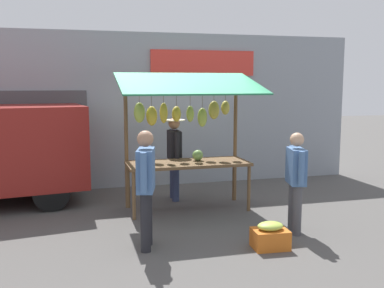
{
  "coord_description": "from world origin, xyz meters",
  "views": [
    {
      "loc": [
        2.01,
        7.81,
        2.31
      ],
      "look_at": [
        0.0,
        0.3,
        1.25
      ],
      "focal_mm": 42.2,
      "sensor_mm": 36.0,
      "label": 1
    }
  ],
  "objects_px": {
    "produce_crate_near": "(270,236)",
    "market_stall": "(186,124)",
    "shopper_with_ponytail": "(146,181)",
    "vendor_with_sunhat": "(174,152)",
    "shopper_in_striped_shirt": "(296,176)"
  },
  "relations": [
    {
      "from": "produce_crate_near",
      "to": "market_stall",
      "type": "bearing_deg",
      "value": -74.41
    },
    {
      "from": "market_stall",
      "to": "shopper_with_ponytail",
      "type": "distance_m",
      "value": 2.2
    },
    {
      "from": "market_stall",
      "to": "produce_crate_near",
      "type": "distance_m",
      "value": 2.76
    },
    {
      "from": "vendor_with_sunhat",
      "to": "shopper_with_ponytail",
      "type": "xyz_separation_m",
      "value": [
        0.97,
        2.51,
        0.0
      ]
    },
    {
      "from": "shopper_in_striped_shirt",
      "to": "produce_crate_near",
      "type": "relative_size",
      "value": 3.04
    },
    {
      "from": "market_stall",
      "to": "vendor_with_sunhat",
      "type": "distance_m",
      "value": 0.9
    },
    {
      "from": "market_stall",
      "to": "vendor_with_sunhat",
      "type": "relative_size",
      "value": 1.53
    },
    {
      "from": "vendor_with_sunhat",
      "to": "shopper_in_striped_shirt",
      "type": "distance_m",
      "value": 2.79
    },
    {
      "from": "vendor_with_sunhat",
      "to": "shopper_in_striped_shirt",
      "type": "relative_size",
      "value": 1.05
    },
    {
      "from": "market_stall",
      "to": "produce_crate_near",
      "type": "relative_size",
      "value": 4.88
    },
    {
      "from": "market_stall",
      "to": "shopper_in_striped_shirt",
      "type": "bearing_deg",
      "value": 126.29
    },
    {
      "from": "produce_crate_near",
      "to": "shopper_in_striped_shirt",
      "type": "bearing_deg",
      "value": -140.87
    },
    {
      "from": "vendor_with_sunhat",
      "to": "shopper_with_ponytail",
      "type": "height_order",
      "value": "shopper_with_ponytail"
    },
    {
      "from": "market_stall",
      "to": "shopper_in_striped_shirt",
      "type": "xyz_separation_m",
      "value": [
        -1.29,
        1.76,
        -0.67
      ]
    },
    {
      "from": "vendor_with_sunhat",
      "to": "produce_crate_near",
      "type": "relative_size",
      "value": 3.18
    }
  ]
}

